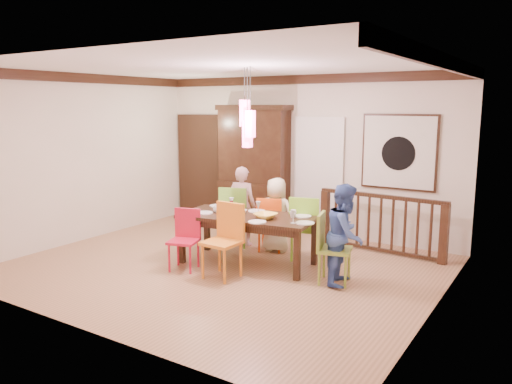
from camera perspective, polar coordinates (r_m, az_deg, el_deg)
The scene contains 37 objects.
floor at distance 7.49m, azimuth -3.71°, elevation -8.54°, with size 6.00×6.00×0.00m, color #966A48.
ceiling at distance 7.12m, azimuth -3.97°, elevation 14.19°, with size 6.00×6.00×0.00m, color white.
wall_back at distance 9.28m, azimuth 5.30°, elevation 4.21°, with size 6.00×6.00×0.00m, color beige.
wall_left at distance 9.24m, azimuth -19.09°, elevation 3.68°, with size 5.00×5.00×0.00m, color beige.
wall_right at distance 5.93m, azimuth 20.32°, elevation 0.41°, with size 5.00×5.00×0.00m, color beige.
crown_molding at distance 7.12m, azimuth -3.96°, elevation 13.55°, with size 6.00×5.00×0.16m, color black, non-canonical shape.
panel_door at distance 10.59m, azimuth -6.52°, elevation 2.71°, with size 1.04×0.07×2.24m, color black.
white_doorway at distance 9.15m, azimuth 7.12°, elevation 1.56°, with size 0.97×0.05×2.22m, color silver.
painting at distance 8.57m, azimuth 16.01°, elevation 4.40°, with size 1.25×0.06×1.25m.
pendant_cluster at distance 7.25m, azimuth -0.99°, elevation 7.86°, with size 0.27×0.21×1.14m.
dining_table at distance 7.44m, azimuth -0.95°, elevation -3.32°, with size 2.11×1.17×0.75m.
chair_far_left at distance 8.45m, azimuth -2.32°, elevation -2.24°, with size 0.59×0.59×1.03m.
chair_far_mid at distance 8.17m, azimuth 1.72°, elevation -3.18°, with size 0.52×0.52×0.90m.
chair_far_right at distance 7.73m, azimuth 5.76°, elevation -3.54°, with size 0.56×0.56×1.01m.
chair_near_left at distance 7.29m, azimuth -8.30°, elevation -5.01°, with size 0.50×0.50×0.88m.
chair_near_mid at distance 6.88m, azimuth -3.95°, elevation -5.08°, with size 0.48×0.48×1.03m.
chair_end_right at distance 6.76m, azimuth 9.02°, elevation -5.87°, with size 0.52×0.52×0.94m.
china_hutch at distance 9.60m, azimuth -0.27°, elevation 2.86°, with size 1.50×0.46×2.37m.
balustrade at distance 8.29m, azimuth 14.03°, elevation -3.40°, with size 2.14×0.23×0.96m.
person_far_left at distance 8.48m, azimuth -1.61°, elevation -1.59°, with size 0.49×0.32×1.35m, color #DAA6B0.
person_far_mid at distance 8.11m, azimuth 2.33°, elevation -2.62°, with size 0.59×0.39×1.22m, color beige.
person_end_right at distance 6.73m, azimuth 10.18°, elevation -4.78°, with size 0.66×0.51×1.35m, color #3C5AA8.
serving_bowl at distance 7.20m, azimuth 1.10°, elevation -2.74°, with size 0.32×0.32×0.08m, color yellow.
small_bowl at distance 7.53m, azimuth -1.77°, elevation -2.26°, with size 0.19×0.19×0.06m, color white.
cup_left at distance 7.61m, azimuth -4.43°, elevation -1.97°, with size 0.14×0.14×0.11m, color silver.
cup_right at distance 7.27m, azimuth 4.24°, elevation -2.58°, with size 0.10×0.10×0.09m, color silver.
plate_far_left at distance 8.10m, azimuth -4.41°, elevation -1.58°, with size 0.26×0.26×0.01m, color white.
plate_far_mid at distance 7.68m, azimuth 0.07°, elevation -2.18°, with size 0.26×0.26×0.01m, color white.
plate_far_right at distance 7.36m, azimuth 5.34°, elevation -2.76°, with size 0.26×0.26×0.01m, color white.
plate_near_left at distance 7.59m, azimuth -5.93°, elevation -2.38°, with size 0.26×0.26×0.01m, color white.
plate_near_mid at distance 6.97m, azimuth 0.14°, elevation -3.44°, with size 0.26×0.26×0.01m, color white.
plate_end_right at distance 6.94m, azimuth 5.63°, elevation -3.54°, with size 0.26×0.26×0.01m, color white.
wine_glass_a at distance 7.80m, azimuth -2.84°, elevation -1.34°, with size 0.08×0.08×0.19m, color #590C19, non-canonical shape.
wine_glass_b at distance 7.49m, azimuth 0.25°, elevation -1.81°, with size 0.08×0.08×0.19m, color silver, non-canonical shape.
wine_glass_c at distance 7.24m, azimuth -3.22°, elevation -2.23°, with size 0.08×0.08×0.19m, color #590C19, non-canonical shape.
wine_glass_d at distance 6.92m, azimuth 4.28°, elevation -2.81°, with size 0.08×0.08×0.19m, color silver, non-canonical shape.
napkin at distance 7.22m, azimuth -3.09°, elevation -2.97°, with size 0.18×0.14×0.01m, color #D83359.
Camera 1 is at (4.19, -5.74, 2.37)m, focal length 35.00 mm.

